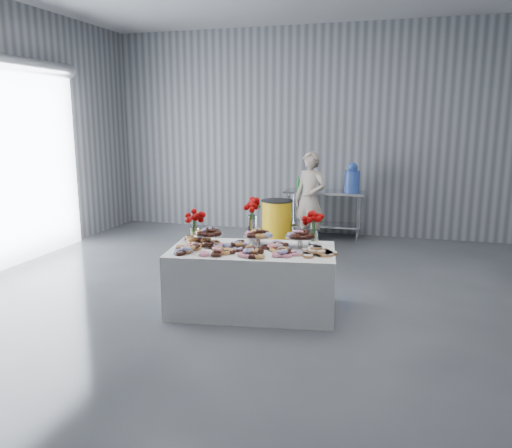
{
  "coord_description": "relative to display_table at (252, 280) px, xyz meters",
  "views": [
    {
      "loc": [
        1.77,
        -5.33,
        2.21
      ],
      "look_at": [
        0.07,
        0.55,
        0.94
      ],
      "focal_mm": 35.0,
      "sensor_mm": 36.0,
      "label": 1
    }
  ],
  "objects": [
    {
      "name": "person",
      "position": [
        0.08,
        3.35,
        0.47
      ],
      "size": [
        0.72,
        0.62,
        1.68
      ],
      "primitive_type": "imported",
      "rotation": [
        0.0,
        0.0,
        -0.42
      ],
      "color": "#CC8C93",
      "rests_on": "ground"
    },
    {
      "name": "water_jug",
      "position": [
        0.74,
        4.05,
        0.77
      ],
      "size": [
        0.28,
        0.28,
        0.55
      ],
      "color": "#4470E8",
      "rests_on": "prep_table"
    },
    {
      "name": "cake_stand_left",
      "position": [
        -0.57,
        0.07,
        0.52
      ],
      "size": [
        0.36,
        0.36,
        0.17
      ],
      "color": "silver",
      "rests_on": "display_table"
    },
    {
      "name": "ground",
      "position": [
        -0.17,
        -0.05,
        -0.38
      ],
      "size": [
        9.0,
        9.0,
        0.0
      ],
      "primitive_type": "plane",
      "color": "#3D4045",
      "rests_on": "ground"
    },
    {
      "name": "room_walls",
      "position": [
        -0.44,
        0.02,
        2.26
      ],
      "size": [
        8.04,
        9.04,
        4.02
      ],
      "color": "gray",
      "rests_on": "ground"
    },
    {
      "name": "bouquet_center",
      "position": [
        -0.1,
        0.34,
        0.75
      ],
      "size": [
        0.26,
        0.26,
        0.57
      ],
      "color": "silver",
      "rests_on": "display_table"
    },
    {
      "name": "trash_barrel",
      "position": [
        -0.57,
        3.54,
        0.01
      ],
      "size": [
        0.6,
        0.6,
        0.76
      ],
      "rotation": [
        0.0,
        0.0,
        0.34
      ],
      "color": "yellow",
      "rests_on": "ground"
    },
    {
      "name": "danish_pile",
      "position": [
        0.76,
        -0.04,
        0.43
      ],
      "size": [
        0.48,
        0.48,
        0.11
      ],
      "primitive_type": null,
      "color": "white",
      "rests_on": "display_table"
    },
    {
      "name": "drink_bottles",
      "position": [
        -0.08,
        3.95,
        0.66
      ],
      "size": [
        0.54,
        0.08,
        0.27
      ],
      "primitive_type": null,
      "color": "#268C33",
      "rests_on": "prep_table"
    },
    {
      "name": "cake_stand_right",
      "position": [
        0.52,
        0.23,
        0.52
      ],
      "size": [
        0.36,
        0.36,
        0.17
      ],
      "color": "silver",
      "rests_on": "display_table"
    },
    {
      "name": "cake_stand_mid",
      "position": [
        0.03,
        0.16,
        0.52
      ],
      "size": [
        0.36,
        0.36,
        0.17
      ],
      "color": "silver",
      "rests_on": "display_table"
    },
    {
      "name": "donut_mounds",
      "position": [
        0.0,
        -0.05,
        0.42
      ],
      "size": [
        1.9,
        1.06,
        0.09
      ],
      "primitive_type": null,
      "rotation": [
        0.0,
        0.0,
        0.15
      ],
      "color": "#C09146",
      "rests_on": "display_table"
    },
    {
      "name": "display_table",
      "position": [
        0.0,
        0.0,
        0.0
      ],
      "size": [
        2.03,
        1.27,
        0.75
      ],
      "primitive_type": "cube",
      "rotation": [
        0.0,
        0.0,
        0.15
      ],
      "color": "white",
      "rests_on": "ground"
    },
    {
      "name": "bouquet_left",
      "position": [
        -0.78,
        0.13,
        0.67
      ],
      "size": [
        0.26,
        0.26,
        0.42
      ],
      "color": "white",
      "rests_on": "display_table"
    },
    {
      "name": "bouquet_right",
      "position": [
        0.65,
        0.4,
        0.67
      ],
      "size": [
        0.26,
        0.26,
        0.42
      ],
      "color": "white",
      "rests_on": "display_table"
    },
    {
      "name": "prep_table",
      "position": [
        0.24,
        4.05,
        0.24
      ],
      "size": [
        1.5,
        0.6,
        0.9
      ],
      "color": "silver",
      "rests_on": "ground"
    }
  ]
}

